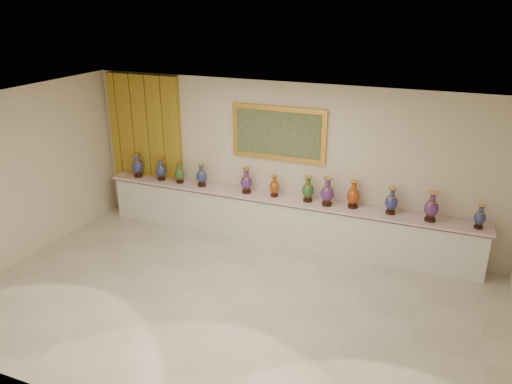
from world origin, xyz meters
TOP-DOWN VIEW (x-y plane):
  - ground at (0.00, 0.00)m, footprint 8.00×8.00m
  - room at (-2.57, 2.44)m, footprint 8.00×8.00m
  - counter at (0.00, 2.27)m, footprint 7.28×0.48m
  - vase_0 at (-3.15, 2.24)m, footprint 0.26×0.26m
  - vase_1 at (-2.60, 2.25)m, footprint 0.22×0.22m
  - vase_2 at (-2.16, 2.24)m, footprint 0.21×0.21m
  - vase_3 at (-1.67, 2.24)m, footprint 0.27×0.27m
  - vase_4 at (-0.70, 2.24)m, footprint 0.29×0.29m
  - vase_5 at (-0.15, 2.27)m, footprint 0.25×0.25m
  - vase_6 at (0.50, 2.27)m, footprint 0.29×0.29m
  - vase_7 at (0.87, 2.22)m, footprint 0.32×0.32m
  - vase_8 at (1.32, 2.29)m, footprint 0.30×0.30m
  - vase_9 at (1.98, 2.27)m, footprint 0.26×0.26m
  - vase_10 at (2.63, 2.21)m, footprint 0.31×0.31m
  - vase_11 at (3.38, 2.21)m, footprint 0.22×0.22m
  - label_card at (-1.28, 2.13)m, footprint 0.10×0.06m

SIDE VIEW (x-z plane):
  - ground at x=0.00m, z-range 0.00..0.00m
  - counter at x=0.00m, z-range -0.01..0.89m
  - label_card at x=-1.28m, z-range 0.90..0.90m
  - vase_11 at x=3.38m, z-range 0.88..1.29m
  - vase_5 at x=-0.15m, z-range 0.88..1.29m
  - vase_2 at x=-2.16m, z-range 0.88..1.30m
  - vase_1 at x=-2.60m, z-range 0.88..1.33m
  - vase_3 at x=-1.67m, z-range 0.88..1.33m
  - vase_9 at x=1.98m, z-range 0.88..1.35m
  - vase_6 at x=0.50m, z-range 0.88..1.35m
  - vase_4 at x=-0.70m, z-range 0.87..1.37m
  - vase_8 at x=1.32m, z-range 0.87..1.38m
  - vase_0 at x=-3.15m, z-range 0.87..1.38m
  - vase_10 at x=2.63m, z-range 0.87..1.39m
  - vase_7 at x=0.87m, z-range 0.87..1.39m
  - room at x=-2.57m, z-range -2.41..5.59m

